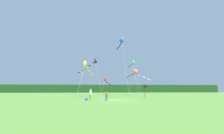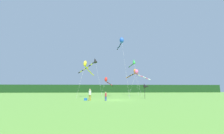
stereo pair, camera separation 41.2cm
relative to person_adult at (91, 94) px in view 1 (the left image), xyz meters
The scene contains 13 objects.
ground_plane 3.97m from the person_adult, 11.21° to the left, with size 120.00×120.00×0.00m, color #5B9338.
distant_treeline 45.91m from the person_adult, 85.28° to the left, with size 108.00×2.14×3.53m, color #193D19.
person_adult is the anchor object (origin of this frame).
person_child 2.44m from the person_adult, 13.43° to the right, with size 0.28×0.28×1.28m.
cooler_box 1.02m from the person_adult, 165.57° to the left, with size 0.43×0.36×0.34m, color #1959B2.
banner_flag_pole 10.38m from the person_adult, 19.51° to the left, with size 0.90×0.70×2.63m.
kite_orange 16.44m from the person_adult, 52.62° to the left, with size 2.84×4.82×6.55m.
kite_blue 14.27m from the person_adult, 51.48° to the left, with size 1.54×6.77×12.56m.
kite_black 10.22m from the person_adult, 92.32° to the left, with size 5.83×7.17×8.15m.
kite_red 17.60m from the person_adult, 79.85° to the left, with size 3.47×6.35×4.91m.
kite_rainbow 16.23m from the person_adult, 49.00° to the left, with size 6.58×4.59×6.39m.
kite_yellow 10.43m from the person_adult, 100.46° to the left, with size 2.66×8.70×7.67m.
kite_green 21.62m from the person_adult, 58.61° to the left, with size 1.38×5.99×9.95m.
Camera 1 is at (-2.38, -23.44, 1.75)m, focal length 23.75 mm.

